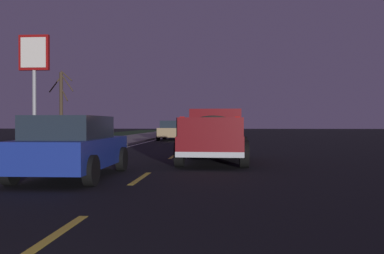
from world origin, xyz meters
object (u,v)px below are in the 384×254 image
object	(u,v)px
sedan_white	(182,129)
gas_price_sign	(34,62)
sedan_tan	(172,130)
sedan_silver	(217,130)
bare_tree_far	(61,103)
sedan_blue	(72,146)
pickup_truck	(215,134)

from	to	relation	value
sedan_white	gas_price_sign	distance (m)	17.66
sedan_tan	sedan_silver	size ratio (longest dim) A/B	1.00
bare_tree_far	sedan_blue	bearing A→B (deg)	-158.56
sedan_tan	sedan_blue	bearing A→B (deg)	-179.39
sedan_blue	sedan_silver	xyz separation A→B (m)	(23.67, -3.24, 0.00)
sedan_blue	gas_price_sign	distance (m)	18.13
gas_price_sign	bare_tree_far	bearing A→B (deg)	9.46
pickup_truck	bare_tree_far	xyz separation A→B (m)	(19.14, 12.81, 1.96)
pickup_truck	sedan_silver	bearing A→B (deg)	0.71
sedan_blue	sedan_silver	size ratio (longest dim) A/B	1.00
pickup_truck	sedan_blue	distance (m)	5.80
pickup_truck	gas_price_sign	distance (m)	16.46
sedan_white	sedan_silver	bearing A→B (deg)	-154.74
pickup_truck	gas_price_sign	xyz separation A→B (m)	(11.05, 11.47, 4.16)
sedan_white	bare_tree_far	xyz separation A→B (m)	(-7.14, 9.16, 2.16)
pickup_truck	sedan_white	bearing A→B (deg)	7.91
sedan_blue	gas_price_sign	bearing A→B (deg)	26.98
gas_price_sign	bare_tree_far	size ratio (longest dim) A/B	1.22
gas_price_sign	sedan_white	bearing A→B (deg)	-27.17
sedan_blue	sedan_white	xyz separation A→B (m)	(30.91, 0.17, 0.00)
pickup_truck	sedan_blue	size ratio (longest dim) A/B	1.24
sedan_silver	sedan_tan	bearing A→B (deg)	90.85
sedan_tan	bare_tree_far	bearing A→B (deg)	89.05
sedan_blue	pickup_truck	bearing A→B (deg)	-36.92
sedan_tan	sedan_blue	xyz separation A→B (m)	(-23.62, -0.25, 0.00)
sedan_tan	bare_tree_far	distance (m)	9.34
sedan_white	sedan_silver	distance (m)	8.00
sedan_tan	sedan_blue	world-z (taller)	same
sedan_tan	gas_price_sign	world-z (taller)	gas_price_sign
sedan_blue	sedan_white	bearing A→B (deg)	0.32
sedan_white	gas_price_sign	world-z (taller)	gas_price_sign
gas_price_sign	bare_tree_far	world-z (taller)	gas_price_sign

